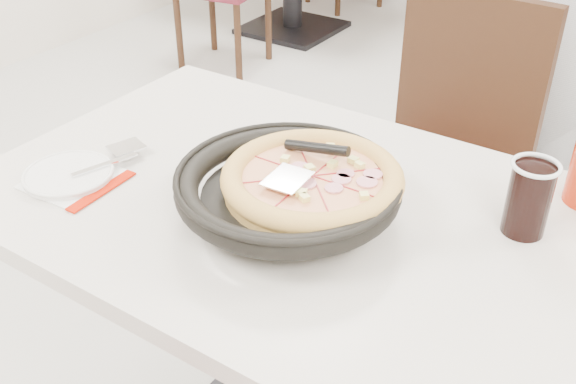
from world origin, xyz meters
The scene contains 10 objects.
main_table centered at (-0.30, -0.11, 0.38)m, with size 1.20×0.80×0.75m, color silver, non-canonical shape.
chair_far centered at (-0.25, 0.54, 0.47)m, with size 0.42×0.42×0.95m, color black, non-canonical shape.
trivet centered at (-0.24, -0.10, 0.77)m, with size 0.11×0.11×0.04m, color black.
pizza_pan centered at (-0.27, -0.15, 0.79)m, with size 0.32×0.32×0.01m, color black.
pizza centered at (-0.23, -0.12, 0.81)m, with size 0.32×0.32×0.02m, color #DBAB54.
pizza_server centered at (-0.25, -0.17, 0.84)m, with size 0.07×0.08×0.00m, color silver.
napkin centered at (-0.68, -0.29, 0.75)m, with size 0.17×0.17×0.00m, color white.
side_plate centered at (-0.70, -0.29, 0.76)m, with size 0.18×0.18×0.01m, color white.
fork centered at (-0.66, -0.23, 0.77)m, with size 0.01×0.14×0.00m, color silver.
cola_glass centered at (0.11, 0.04, 0.81)m, with size 0.08×0.08×0.13m, color black.
Camera 1 is at (0.30, -1.00, 1.46)m, focal length 42.00 mm.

